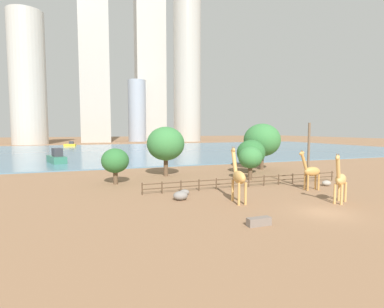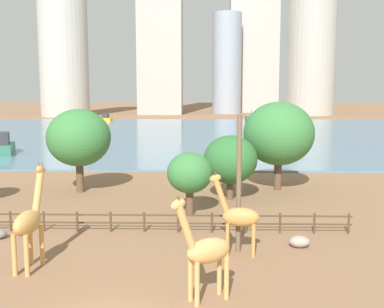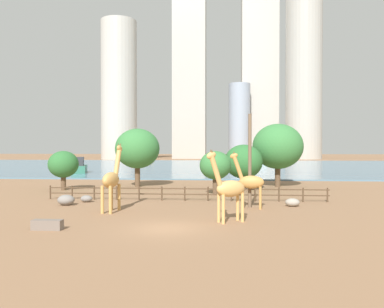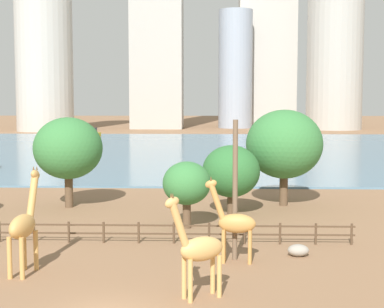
% 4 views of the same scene
% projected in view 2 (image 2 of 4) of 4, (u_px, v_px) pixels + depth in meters
% --- Properties ---
extents(ground_plane, '(400.00, 400.00, 0.00)m').
position_uv_depth(ground_plane, '(186.00, 133.00, 98.01)').
color(ground_plane, '#8C6647').
extents(harbor_water, '(180.00, 86.00, 0.20)m').
position_uv_depth(harbor_water, '(186.00, 134.00, 95.02)').
color(harbor_water, slate).
rests_on(harbor_water, ground).
extents(giraffe_tall, '(2.84, 1.00, 4.65)m').
position_uv_depth(giraffe_tall, '(238.00, 217.00, 26.23)').
color(giraffe_tall, '#C18C47').
rests_on(giraffe_tall, ground).
extents(giraffe_companion, '(1.21, 3.31, 5.30)m').
position_uv_depth(giraffe_companion, '(29.00, 221.00, 24.15)').
color(giraffe_companion, tan).
rests_on(giraffe_companion, ground).
extents(giraffe_young, '(2.80, 1.96, 4.83)m').
position_uv_depth(giraffe_young, '(205.00, 251.00, 20.49)').
color(giraffe_young, tan).
rests_on(giraffe_young, ground).
extents(utility_pole, '(0.28, 0.28, 7.69)m').
position_uv_depth(utility_pole, '(239.00, 184.00, 26.52)').
color(utility_pole, brown).
rests_on(utility_pole, ground).
extents(boulder_by_pole, '(1.19, 0.90, 0.68)m').
position_uv_depth(boulder_by_pole, '(299.00, 242.00, 27.70)').
color(boulder_by_pole, gray).
rests_on(boulder_by_pole, ground).
extents(enclosure_fence, '(26.12, 0.14, 1.30)m').
position_uv_depth(enclosure_fence, '(145.00, 220.00, 30.57)').
color(enclosure_fence, '#4C3826').
rests_on(enclosure_fence, ground).
extents(tree_left_large, '(6.29, 6.29, 7.92)m').
position_uv_depth(tree_left_large, '(279.00, 134.00, 42.69)').
color(tree_left_large, brown).
rests_on(tree_left_large, ground).
extents(tree_center_broad, '(4.41, 4.41, 5.29)m').
position_uv_depth(tree_center_broad, '(230.00, 160.00, 39.31)').
color(tree_center_broad, brown).
rests_on(tree_center_broad, ground).
extents(tree_left_small, '(3.28, 3.28, 4.57)m').
position_uv_depth(tree_left_small, '(190.00, 173.00, 34.43)').
color(tree_left_small, brown).
rests_on(tree_left_small, ground).
extents(tree_right_small, '(5.55, 5.55, 7.32)m').
position_uv_depth(tree_right_small, '(79.00, 138.00, 41.79)').
color(tree_right_small, brown).
rests_on(tree_right_small, ground).
extents(boat_ferry, '(7.82, 3.54, 3.33)m').
position_uv_depth(boat_ferry, '(259.00, 117.00, 127.51)').
color(boat_ferry, '#337259').
rests_on(boat_ferry, harbor_water).
extents(boat_sailboat, '(4.31, 7.23, 3.00)m').
position_uv_depth(boat_sailboat, '(3.00, 146.00, 65.41)').
color(boat_sailboat, '#337259').
rests_on(boat_sailboat, harbor_water).
extents(boat_tug, '(4.77, 2.67, 1.99)m').
position_uv_depth(boat_tug, '(104.00, 119.00, 128.69)').
color(boat_tug, gold).
rests_on(boat_tug, harbor_water).
extents(skyline_tower_glass, '(15.38, 15.38, 59.49)m').
position_uv_depth(skyline_tower_glass, '(63.00, 21.00, 150.76)').
color(skyline_tower_glass, '#B7B2A8').
rests_on(skyline_tower_glass, ground).
extents(skyline_block_left, '(10.13, 10.13, 35.00)m').
position_uv_depth(skyline_block_left, '(227.00, 64.00, 168.98)').
color(skyline_block_left, '#939EAD').
rests_on(skyline_block_left, ground).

